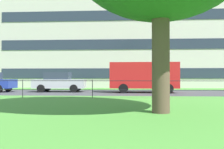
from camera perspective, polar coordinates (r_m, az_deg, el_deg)
name	(u,v)px	position (r m, az deg, el deg)	size (l,w,h in m)	color
street_strip	(102,92)	(19.51, -2.18, -3.98)	(80.00, 7.44, 0.01)	#424247
park_fence	(92,86)	(14.23, -4.37, -2.53)	(39.55, 0.04, 1.00)	black
car_silver_right	(59,82)	(20.58, -11.60, -1.63)	(4.06, 1.93, 1.54)	#B7BABF
panel_van_far_right	(144,76)	(19.39, 7.13, -0.25)	(5.03, 2.16, 2.24)	red
apartment_building_background	(148,11)	(33.95, 7.98, 13.85)	(39.66, 10.38, 19.26)	beige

